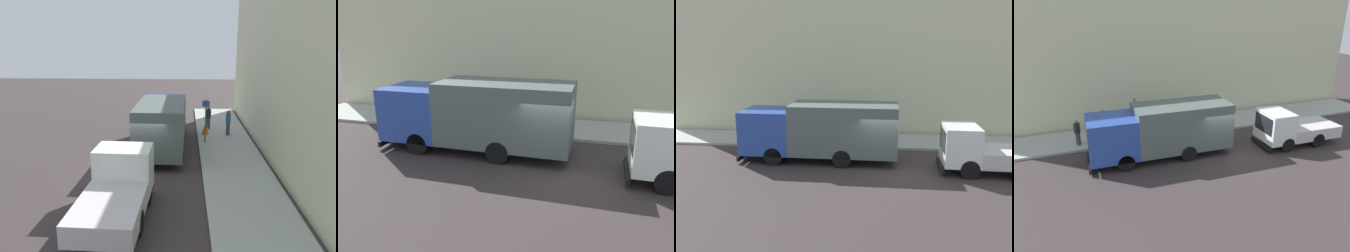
# 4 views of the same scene
# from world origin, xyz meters

# --- Properties ---
(ground) EXTENTS (80.00, 80.00, 0.00)m
(ground) POSITION_xyz_m (0.00, 0.00, 0.00)
(ground) COLOR #3A3130
(sidewalk) EXTENTS (3.38, 30.00, 0.14)m
(sidewalk) POSITION_xyz_m (4.69, 0.00, 0.07)
(sidewalk) COLOR #A4AAA1
(sidewalk) RESTS_ON ground
(building_facade) EXTENTS (0.50, 30.00, 10.42)m
(building_facade) POSITION_xyz_m (6.88, 0.00, 5.21)
(building_facade) COLOR beige
(building_facade) RESTS_ON ground
(large_utility_truck) EXTENTS (2.69, 8.15, 3.01)m
(large_utility_truck) POSITION_xyz_m (0.86, 3.33, 1.66)
(large_utility_truck) COLOR #2847A0
(large_utility_truck) RESTS_ON ground
(small_flatbed_truck) EXTENTS (2.36, 5.21, 2.25)m
(small_flatbed_truck) POSITION_xyz_m (-0.31, -4.63, 1.05)
(small_flatbed_truck) COLOR white
(small_flatbed_truck) RESTS_ON ground
(pedestrian_walking) EXTENTS (0.44, 0.44, 1.68)m
(pedestrian_walking) POSITION_xyz_m (5.01, 6.12, 1.04)
(pedestrian_walking) COLOR #432F5A
(pedestrian_walking) RESTS_ON sidewalk
(pedestrian_standing) EXTENTS (0.47, 0.47, 1.62)m
(pedestrian_standing) POSITION_xyz_m (3.81, 7.83, 0.99)
(pedestrian_standing) COLOR #44414F
(pedestrian_standing) RESTS_ON sidewalk
(traffic_cone_orange) EXTENTS (0.51, 0.51, 0.74)m
(traffic_cone_orange) POSITION_xyz_m (3.52, 6.21, 0.51)
(traffic_cone_orange) COLOR orange
(traffic_cone_orange) RESTS_ON sidewalk
(street_sign_post) EXTENTS (0.44, 0.08, 2.69)m
(street_sign_post) POSITION_xyz_m (3.40, 4.29, 1.72)
(street_sign_post) COLOR #4C5156
(street_sign_post) RESTS_ON sidewalk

